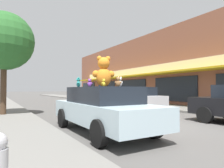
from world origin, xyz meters
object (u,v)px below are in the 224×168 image
(teddy_bear_brown, at_px, (118,82))
(teddy_bear_giant, at_px, (104,72))
(teddy_bear_purple, at_px, (90,83))
(parked_car_far_center, at_px, (135,98))
(plush_art_car, at_px, (102,108))
(teddy_bear_black, at_px, (106,82))
(teddy_bear_teal, at_px, (78,82))
(teddy_bear_yellow, at_px, (104,83))
(street_tree, at_px, (4,41))
(teddy_bear_white, at_px, (120,82))
(teddy_bear_blue, at_px, (101,83))

(teddy_bear_brown, bearing_deg, teddy_bear_giant, -60.01)
(teddy_bear_purple, bearing_deg, teddy_bear_giant, -154.15)
(parked_car_far_center, bearing_deg, plush_art_car, -135.44)
(teddy_bear_giant, height_order, teddy_bear_brown, teddy_bear_giant)
(teddy_bear_black, bearing_deg, teddy_bear_teal, -86.15)
(teddy_bear_purple, relative_size, teddy_bear_yellow, 1.22)
(teddy_bear_teal, bearing_deg, teddy_bear_yellow, 23.51)
(teddy_bear_brown, height_order, street_tree, street_tree)
(plush_art_car, height_order, teddy_bear_purple, teddy_bear_purple)
(teddy_bear_brown, height_order, parked_car_far_center, teddy_bear_brown)
(teddy_bear_white, bearing_deg, street_tree, -66.88)
(teddy_bear_white, relative_size, teddy_bear_purple, 1.09)
(teddy_bear_white, bearing_deg, teddy_bear_purple, -64.27)
(teddy_bear_giant, height_order, teddy_bear_white, teddy_bear_giant)
(teddy_bear_purple, bearing_deg, teddy_bear_yellow, 149.27)
(teddy_bear_black, relative_size, parked_car_far_center, 0.09)
(teddy_bear_yellow, relative_size, street_tree, 0.04)
(plush_art_car, xyz_separation_m, teddy_bear_black, (0.37, 0.41, 0.85))
(teddy_bear_purple, bearing_deg, teddy_bear_white, 175.41)
(teddy_bear_black, height_order, parked_car_far_center, teddy_bear_black)
(teddy_bear_brown, xyz_separation_m, teddy_bear_black, (0.40, 1.42, 0.05))
(teddy_bear_white, height_order, teddy_bear_yellow, teddy_bear_white)
(teddy_bear_brown, bearing_deg, teddy_bear_teal, -47.15)
(teddy_bear_blue, bearing_deg, teddy_bear_brown, 43.25)
(plush_art_car, height_order, teddy_bear_yellow, teddy_bear_yellow)
(teddy_bear_yellow, distance_m, street_tree, 7.13)
(teddy_bear_giant, distance_m, teddy_bear_white, 0.84)
(parked_car_far_center, bearing_deg, teddy_bear_blue, -139.17)
(street_tree, bearing_deg, teddy_bear_black, -60.14)
(teddy_bear_giant, bearing_deg, teddy_bear_brown, 105.93)
(plush_art_car, relative_size, teddy_bear_white, 16.26)
(teddy_bear_black, distance_m, street_tree, 6.35)
(teddy_bear_blue, bearing_deg, teddy_bear_teal, -28.13)
(parked_car_far_center, bearing_deg, teddy_bear_brown, -130.59)
(teddy_bear_purple, bearing_deg, teddy_bear_black, -100.61)
(plush_art_car, distance_m, teddy_bear_white, 1.19)
(teddy_bear_giant, distance_m, street_tree, 6.52)
(teddy_bear_giant, height_order, teddy_bear_purple, teddy_bear_giant)
(teddy_bear_giant, xyz_separation_m, street_tree, (-2.60, 5.69, 1.85))
(teddy_bear_blue, xyz_separation_m, teddy_bear_black, (-0.14, -0.65, 0.02))
(teddy_bear_purple, distance_m, teddy_bear_brown, 1.21)
(plush_art_car, xyz_separation_m, teddy_bear_brown, (-0.04, -1.00, 0.80))
(plush_art_car, distance_m, teddy_bear_teal, 1.38)
(teddy_bear_blue, xyz_separation_m, street_tree, (-3.11, 4.53, 2.16))
(teddy_bear_black, bearing_deg, teddy_bear_brown, 24.02)
(plush_art_car, relative_size, teddy_bear_blue, 13.58)
(teddy_bear_brown, xyz_separation_m, teddy_bear_yellow, (-0.35, 0.19, -0.03))
(teddy_bear_blue, height_order, teddy_bear_teal, teddy_bear_teal)
(teddy_bear_brown, height_order, teddy_bear_yellow, teddy_bear_brown)
(teddy_bear_giant, relative_size, teddy_bear_purple, 3.73)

